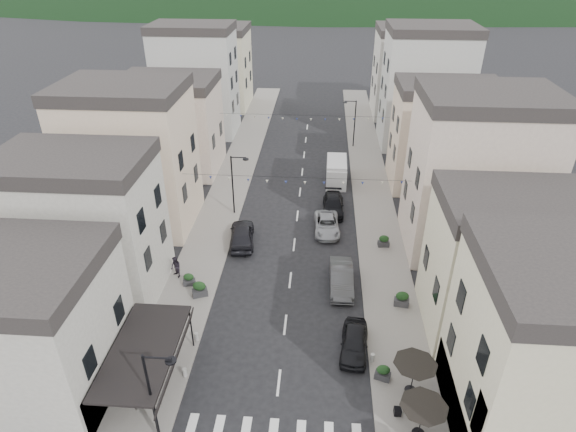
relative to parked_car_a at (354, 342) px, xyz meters
name	(u,v)px	position (x,y,z in m)	size (l,w,h in m)	color
sidewalk_left	(231,185)	(-12.10, 23.05, -0.66)	(4.00, 76.00, 0.12)	slate
sidewalk_right	(371,190)	(2.90, 23.05, -0.66)	(4.00, 76.00, 0.12)	slate
boutique_building	(2,332)	(-20.10, -3.95, 3.28)	(12.00, 8.00, 8.00)	#A6A398
bistro_building	(566,362)	(9.90, -4.95, 4.28)	(10.00, 8.00, 10.00)	beige
boutique_awning	(148,351)	(-11.85, -3.95, 2.40)	(3.77, 7.50, 3.28)	black
buildings_row_left	(175,112)	(-19.10, 28.80, 5.40)	(10.20, 54.16, 14.00)	#A6A398
buildings_row_right	(439,120)	(9.90, 27.64, 5.60)	(10.20, 54.16, 14.50)	beige
cafe_terrace	(423,410)	(3.10, -6.15, 1.64)	(2.50, 8.10, 2.53)	black
streetlamp_left_near	(155,389)	(-10.42, -6.95, 2.98)	(1.70, 0.56, 6.00)	black
streetlamp_left_far	(235,179)	(-10.42, 17.05, 2.98)	(1.70, 0.56, 6.00)	black
streetlamp_right_far	(353,119)	(1.22, 35.05, 2.98)	(1.70, 0.56, 6.00)	black
bollards	(278,384)	(-4.60, -3.45, -0.30)	(11.66, 10.26, 0.60)	gray
bunting_near	(295,181)	(-4.60, 13.05, 4.94)	(19.00, 0.28, 0.62)	black
bunting_far	(304,118)	(-4.60, 29.05, 4.94)	(19.00, 0.28, 0.62)	black
parked_car_a	(354,342)	(0.00, 0.00, 0.00)	(1.69, 4.21, 1.43)	black
parked_car_b	(341,278)	(-0.67, 6.52, 0.09)	(1.71, 4.91, 1.62)	#38393B
parked_car_c	(327,225)	(-1.80, 14.52, -0.05)	(2.21, 4.79, 1.33)	#92949A
parked_car_d	(333,205)	(-1.20, 18.20, 0.00)	(2.00, 4.91, 1.43)	black
parked_car_e	(242,235)	(-9.14, 11.99, 0.15)	(2.04, 5.06, 1.72)	black
delivery_van	(336,171)	(-0.81, 24.92, 0.54)	(2.20, 5.38, 2.56)	silver
pedestrian_a	(169,333)	(-11.99, -0.37, 0.29)	(0.65, 0.42, 1.77)	black
pedestrian_b	(176,267)	(-13.47, 6.70, 0.30)	(0.87, 0.68, 1.80)	black
planter_la	(200,289)	(-11.14, 4.57, 0.00)	(1.25, 0.98, 1.24)	#2D2D2F
planter_lb	(189,279)	(-12.26, 5.79, -0.11)	(0.98, 0.66, 1.01)	#303033
planter_ra	(383,372)	(1.61, -2.28, -0.09)	(1.04, 0.77, 1.04)	#2A2A2C
planter_rb	(402,299)	(3.62, 4.56, -0.03)	(1.12, 0.72, 1.18)	#333235
planter_rc	(384,241)	(3.08, 12.22, -0.08)	(0.99, 0.62, 1.06)	#2D2D30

